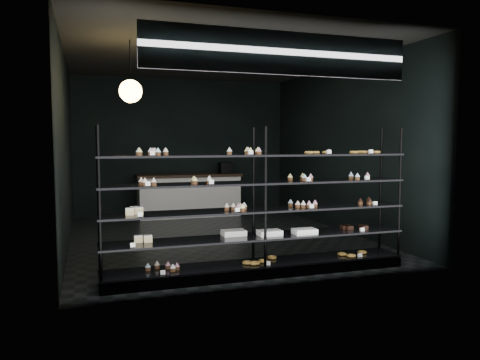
{
  "coord_description": "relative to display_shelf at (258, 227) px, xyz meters",
  "views": [
    {
      "loc": [
        -2.18,
        -8.03,
        1.72
      ],
      "look_at": [
        -0.17,
        -1.9,
        1.19
      ],
      "focal_mm": 35.0,
      "sensor_mm": 36.0,
      "label": 1
    }
  ],
  "objects": [
    {
      "name": "display_shelf",
      "position": [
        0.0,
        0.0,
        0.0
      ],
      "size": [
        4.0,
        0.5,
        1.91
      ],
      "color": "black",
      "rests_on": "room"
    },
    {
      "name": "room",
      "position": [
        0.11,
        2.45,
        0.97
      ],
      "size": [
        5.01,
        6.01,
        3.2
      ],
      "color": "black",
      "rests_on": "ground"
    },
    {
      "name": "signage",
      "position": [
        0.11,
        -0.48,
        2.12
      ],
      "size": [
        3.3,
        0.05,
        0.5
      ],
      "color": "#0D1642",
      "rests_on": "room"
    },
    {
      "name": "service_counter",
      "position": [
        0.17,
        4.95,
        -0.13
      ],
      "size": [
        2.4,
        0.65,
        1.23
      ],
      "color": "silver",
      "rests_on": "room"
    },
    {
      "name": "pendant_lamp",
      "position": [
        -1.44,
        1.4,
        1.82
      ],
      "size": [
        0.33,
        0.33,
        0.89
      ],
      "color": "black",
      "rests_on": "room"
    }
  ]
}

